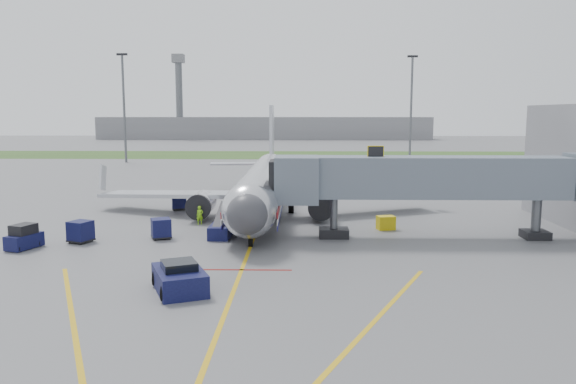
{
  "coord_description": "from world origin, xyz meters",
  "views": [
    {
      "loc": [
        3.53,
        -36.37,
        9.24
      ],
      "look_at": [
        2.51,
        6.72,
        3.2
      ],
      "focal_mm": 35.0,
      "sensor_mm": 36.0,
      "label": 1
    }
  ],
  "objects_px": {
    "baggage_tug": "(24,238)",
    "belt_loader": "(222,228)",
    "airliner": "(263,185)",
    "ramp_worker": "(200,215)",
    "pushback_tug": "(179,279)"
  },
  "relations": [
    {
      "from": "pushback_tug",
      "to": "baggage_tug",
      "type": "height_order",
      "value": "baggage_tug"
    },
    {
      "from": "baggage_tug",
      "to": "belt_loader",
      "type": "xyz_separation_m",
      "value": [
        13.05,
        4.42,
        -0.19
      ]
    },
    {
      "from": "airliner",
      "to": "baggage_tug",
      "type": "height_order",
      "value": "airliner"
    },
    {
      "from": "baggage_tug",
      "to": "ramp_worker",
      "type": "height_order",
      "value": "baggage_tug"
    },
    {
      "from": "baggage_tug",
      "to": "ramp_worker",
      "type": "distance_m",
      "value": 13.75
    },
    {
      "from": "airliner",
      "to": "belt_loader",
      "type": "height_order",
      "value": "airliner"
    },
    {
      "from": "airliner",
      "to": "belt_loader",
      "type": "bearing_deg",
      "value": -104.24
    },
    {
      "from": "baggage_tug",
      "to": "belt_loader",
      "type": "relative_size",
      "value": 0.58
    },
    {
      "from": "belt_loader",
      "to": "baggage_tug",
      "type": "bearing_deg",
      "value": -161.27
    },
    {
      "from": "airliner",
      "to": "baggage_tug",
      "type": "relative_size",
      "value": 13.1
    },
    {
      "from": "pushback_tug",
      "to": "ramp_worker",
      "type": "height_order",
      "value": "pushback_tug"
    },
    {
      "from": "pushback_tug",
      "to": "baggage_tug",
      "type": "relative_size",
      "value": 1.63
    },
    {
      "from": "belt_loader",
      "to": "ramp_worker",
      "type": "height_order",
      "value": "belt_loader"
    },
    {
      "from": "airliner",
      "to": "pushback_tug",
      "type": "xyz_separation_m",
      "value": [
        -2.84,
        -23.3,
        -1.98
      ]
    },
    {
      "from": "pushback_tug",
      "to": "belt_loader",
      "type": "height_order",
      "value": "belt_loader"
    }
  ]
}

